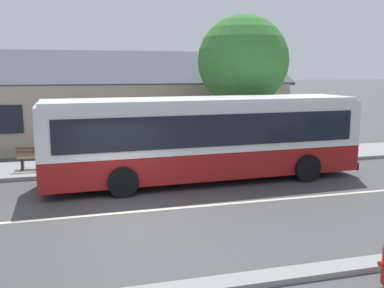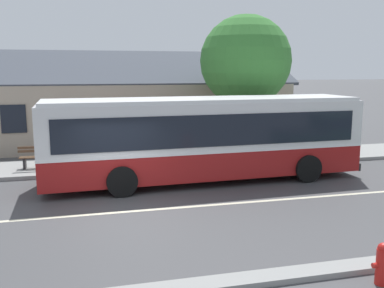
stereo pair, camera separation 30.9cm
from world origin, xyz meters
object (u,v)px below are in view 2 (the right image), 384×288
object	(u,v)px
transit_bus	(205,137)
bench_by_building	(44,157)
street_tree_primary	(246,61)
fire_hydrant	(382,263)

from	to	relation	value
transit_bus	bench_by_building	distance (m)	6.59
transit_bus	street_tree_primary	xyz separation A→B (m)	(3.10, 4.14, 2.78)
transit_bus	fire_hydrant	size ratio (longest dim) A/B	14.01
bench_by_building	street_tree_primary	distance (m)	9.82
transit_bus	street_tree_primary	size ratio (longest dim) A/B	1.78
bench_by_building	fire_hydrant	world-z (taller)	bench_by_building
street_tree_primary	fire_hydrant	world-z (taller)	street_tree_primary
fire_hydrant	street_tree_primary	bearing A→B (deg)	81.16
transit_bus	street_tree_primary	distance (m)	5.87
transit_bus	fire_hydrant	distance (m)	8.47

